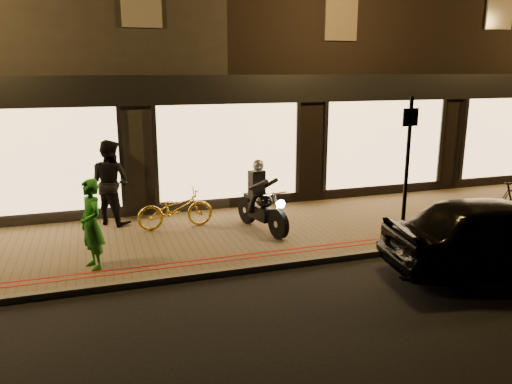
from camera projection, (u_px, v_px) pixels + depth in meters
ground at (286, 269)px, 9.32m from camera, size 90.00×90.00×0.00m
sidewalk at (253, 233)px, 11.16m from camera, size 50.00×4.00×0.12m
kerb_stone at (285, 265)px, 9.36m from camera, size 50.00×0.14×0.12m
red_kerb_lines at (276, 253)px, 9.80m from camera, size 50.00×0.26×0.01m
building_row at (189, 51)px, 16.61m from camera, size 48.00×10.11×8.50m
motorcycle at (261, 203)px, 11.07m from camera, size 0.71×1.91×1.59m
sign_post at (407, 164)px, 9.94m from camera, size 0.35×0.09×3.00m
bicycle_gold at (175, 209)px, 11.25m from camera, size 1.73×0.68×0.90m
person_green at (92, 224)px, 8.87m from camera, size 0.59×0.70×1.64m
person_dark at (110, 182)px, 11.47m from camera, size 1.21×1.20×1.97m
parked_car at (501, 235)px, 8.99m from camera, size 4.42×2.25×1.44m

